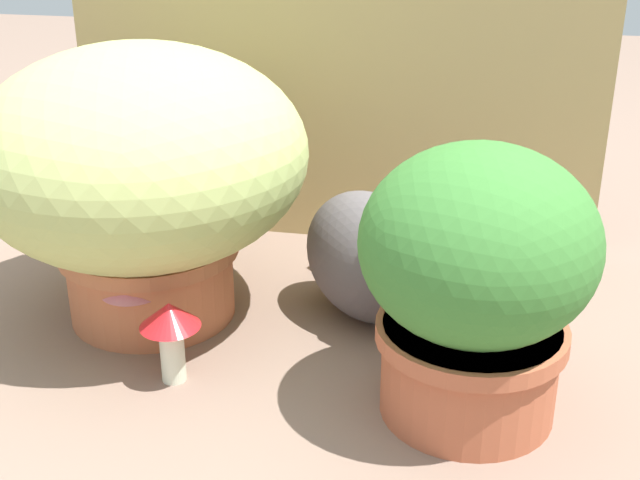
# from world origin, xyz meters

# --- Properties ---
(ground_plane) EXTENTS (6.00, 6.00, 0.00)m
(ground_plane) POSITION_xyz_m (0.00, 0.00, 0.00)
(ground_plane) COLOR #82695A
(cardboard_backdrop) EXTENTS (1.04, 0.03, 0.75)m
(cardboard_backdrop) POSITION_xyz_m (0.04, 0.52, 0.37)
(cardboard_backdrop) COLOR tan
(cardboard_backdrop) RESTS_ON ground
(grass_planter) EXTENTS (0.54, 0.54, 0.46)m
(grass_planter) POSITION_xyz_m (-0.20, 0.13, 0.26)
(grass_planter) COLOR #C16A43
(grass_planter) RESTS_ON ground
(leafy_planter) EXTENTS (0.32, 0.32, 0.39)m
(leafy_planter) POSITION_xyz_m (0.34, -0.06, 0.21)
(leafy_planter) COLOR #B65C3D
(leafy_planter) RESTS_ON ground
(cat) EXTENTS (0.31, 0.34, 0.32)m
(cat) POSITION_xyz_m (0.18, 0.18, 0.12)
(cat) COLOR #595355
(cat) RESTS_ON ground
(mushroom_ornament_pink) EXTENTS (0.10, 0.10, 0.13)m
(mushroom_ornament_pink) POSITION_xyz_m (-0.19, 0.02, 0.10)
(mushroom_ornament_pink) COLOR white
(mushroom_ornament_pink) RESTS_ON ground
(mushroom_ornament_red) EXTENTS (0.09, 0.09, 0.13)m
(mushroom_ornament_red) POSITION_xyz_m (-0.09, -0.06, 0.09)
(mushroom_ornament_red) COLOR silver
(mushroom_ornament_red) RESTS_ON ground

